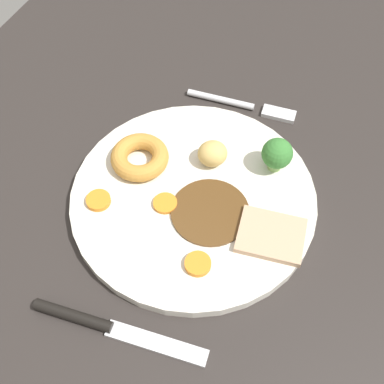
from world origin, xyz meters
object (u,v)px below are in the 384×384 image
object	(u,v)px
roast_potato_left	(213,153)
carrot_coin_front	(98,200)
knife	(103,326)
meat_slice_main	(271,235)
broccoli_floret	(277,154)
carrot_coin_back	(165,203)
carrot_coin_side	(198,264)
dinner_plate	(192,200)
fork	(244,105)
yorkshire_pudding	(140,157)

from	to	relation	value
roast_potato_left	carrot_coin_front	distance (cm)	14.67
carrot_coin_front	knife	world-z (taller)	carrot_coin_front
carrot_coin_front	knife	xyz separation A→B (cm)	(12.49, 7.30, -1.27)
meat_slice_main	knife	bearing A→B (deg)	-38.53
broccoli_floret	knife	world-z (taller)	broccoli_floret
carrot_coin_back	broccoli_floret	distance (cm)	14.43
roast_potato_left	carrot_coin_front	bearing A→B (deg)	-42.79
broccoli_floret	carrot_coin_side	bearing A→B (deg)	-12.70
dinner_plate	knife	size ratio (longest dim) A/B	1.56
dinner_plate	roast_potato_left	world-z (taller)	roast_potato_left
meat_slice_main	carrot_coin_side	world-z (taller)	meat_slice_main
roast_potato_left	carrot_coin_back	distance (cm)	8.59
carrot_coin_front	carrot_coin_back	bearing A→B (deg)	110.17
meat_slice_main	knife	world-z (taller)	meat_slice_main
meat_slice_main	dinner_plate	bearing A→B (deg)	-98.95
dinner_plate	carrot_coin_back	distance (cm)	3.41
broccoli_floret	knife	bearing A→B (deg)	-21.53
carrot_coin_back	carrot_coin_side	xyz separation A→B (cm)	(5.71, 6.44, 0.11)
broccoli_floret	fork	bearing A→B (deg)	-143.36
yorkshire_pudding	carrot_coin_back	distance (cm)	7.03
yorkshire_pudding	carrot_coin_side	size ratio (longest dim) A/B	2.48
carrot_coin_side	carrot_coin_back	bearing A→B (deg)	-131.58
dinner_plate	carrot_coin_back	world-z (taller)	carrot_coin_back
yorkshire_pudding	broccoli_floret	xyz separation A→B (cm)	(-5.68, 15.40, 1.48)
carrot_coin_back	carrot_coin_side	world-z (taller)	carrot_coin_side
dinner_plate	yorkshire_pudding	world-z (taller)	yorkshire_pudding
yorkshire_pudding	knife	size ratio (longest dim) A/B	0.38
carrot_coin_front	dinner_plate	bearing A→B (deg)	116.50
carrot_coin_back	knife	size ratio (longest dim) A/B	0.15
dinner_plate	carrot_coin_front	world-z (taller)	carrot_coin_front
carrot_coin_side	knife	bearing A→B (deg)	-34.14
fork	dinner_plate	bearing A→B (deg)	-96.10
roast_potato_left	carrot_coin_side	world-z (taller)	roast_potato_left
yorkshire_pudding	fork	xyz separation A→B (cm)	(-15.20, 8.33, -2.04)
carrot_coin_side	knife	distance (cm)	11.48
dinner_plate	meat_slice_main	size ratio (longest dim) A/B	4.00
dinner_plate	fork	distance (cm)	17.48
dinner_plate	knife	xyz separation A→B (cm)	(17.34, -2.42, -0.25)
carrot_coin_back	roast_potato_left	bearing A→B (deg)	161.65
carrot_coin_front	knife	bearing A→B (deg)	30.30
roast_potato_left	knife	distance (cm)	23.50
carrot_coin_front	meat_slice_main	bearing A→B (deg)	99.31
dinner_plate	roast_potato_left	bearing A→B (deg)	177.89
dinner_plate	carrot_coin_side	xyz separation A→B (cm)	(7.89, 3.98, 1.04)
dinner_plate	carrot_coin_side	size ratio (longest dim) A/B	10.12
meat_slice_main	carrot_coin_back	bearing A→B (deg)	-87.33
carrot_coin_side	broccoli_floret	world-z (taller)	broccoli_floret
dinner_plate	knife	bearing A→B (deg)	-7.95
yorkshire_pudding	carrot_coin_front	world-z (taller)	yorkshire_pudding
roast_potato_left	broccoli_floret	world-z (taller)	broccoli_floret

